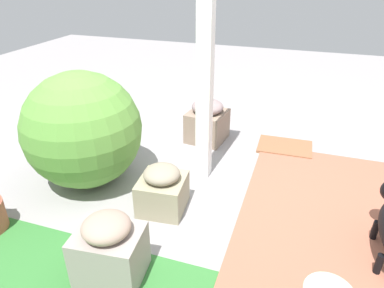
{
  "coord_description": "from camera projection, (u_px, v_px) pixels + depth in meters",
  "views": [
    {
      "loc": [
        -0.54,
        2.66,
        1.85
      ],
      "look_at": [
        0.37,
        -0.07,
        0.35
      ],
      "focal_mm": 32.79,
      "sensor_mm": 36.0,
      "label": 1
    }
  ],
  "objects": [
    {
      "name": "terracotta_pot_broad",
      "position": [
        107.0,
        111.0,
        4.35
      ],
      "size": [
        0.31,
        0.31,
        0.36
      ],
      "color": "#A06040",
      "rests_on": "ground"
    },
    {
      "name": "stone_planter_far",
      "position": [
        109.0,
        249.0,
        2.23
      ],
      "size": [
        0.45,
        0.38,
        0.47
      ],
      "color": "gray",
      "rests_on": "ground"
    },
    {
      "name": "doormat",
      "position": [
        285.0,
        147.0,
        3.91
      ],
      "size": [
        0.59,
        0.43,
        0.03
      ],
      "primitive_type": "cube",
      "rotation": [
        0.0,
        0.0,
        0.03
      ],
      "color": "brown",
      "rests_on": "ground"
    },
    {
      "name": "round_shrub",
      "position": [
        83.0,
        130.0,
        3.11
      ],
      "size": [
        1.05,
        1.05,
        1.05
      ],
      "primitive_type": "sphere",
      "color": "#5C943C",
      "rests_on": "ground"
    },
    {
      "name": "stone_planter_nearest",
      "position": [
        207.0,
        121.0,
        4.0
      ],
      "size": [
        0.45,
        0.47,
        0.49
      ],
      "color": "gray",
      "rests_on": "ground"
    },
    {
      "name": "ground_plane",
      "position": [
        228.0,
        187.0,
        3.24
      ],
      "size": [
        12.0,
        12.0,
        0.0
      ],
      "primitive_type": "plane",
      "color": "gray"
    },
    {
      "name": "brick_path",
      "position": [
        356.0,
        231.0,
        2.69
      ],
      "size": [
        1.8,
        2.4,
        0.02
      ],
      "primitive_type": "cube",
      "color": "#A15D46",
      "rests_on": "ground"
    },
    {
      "name": "porch_pillar",
      "position": [
        205.0,
        56.0,
        2.9
      ],
      "size": [
        0.13,
        0.13,
        2.31
      ],
      "primitive_type": "cube",
      "color": "white",
      "rests_on": "ground"
    },
    {
      "name": "stone_planter_mid",
      "position": [
        162.0,
        189.0,
        2.88
      ],
      "size": [
        0.4,
        0.41,
        0.41
      ],
      "color": "gray",
      "rests_on": "ground"
    }
  ]
}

